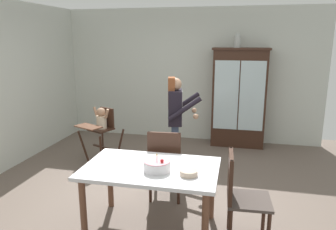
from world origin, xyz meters
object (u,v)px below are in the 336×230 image
(china_cabinet, at_px, (239,98))
(adult_person, at_px, (176,114))
(dining_chair_far_side, at_px, (165,160))
(ceramic_vase, at_px, (237,41))
(serving_bowl, at_px, (189,173))
(high_chair_with_toddler, at_px, (101,125))
(birthday_cake, at_px, (157,166))
(dining_table, at_px, (151,175))
(dining_chair_right_end, at_px, (239,191))

(china_cabinet, relative_size, adult_person, 1.26)
(dining_chair_far_side, bearing_deg, china_cabinet, -113.51)
(ceramic_vase, bearing_deg, serving_bowl, -96.32)
(high_chair_with_toddler, relative_size, birthday_cake, 3.39)
(dining_table, bearing_deg, serving_bowl, -16.41)
(adult_person, height_order, dining_chair_right_end, adult_person)
(dining_chair_far_side, bearing_deg, adult_person, -91.69)
(birthday_cake, bearing_deg, dining_chair_far_side, 96.70)
(china_cabinet, relative_size, ceramic_vase, 7.12)
(adult_person, bearing_deg, serving_bowl, -175.44)
(china_cabinet, relative_size, dining_chair_right_end, 2.00)
(china_cabinet, distance_m, adult_person, 1.92)
(china_cabinet, bearing_deg, adult_person, -118.69)
(ceramic_vase, distance_m, serving_bowl, 3.58)
(serving_bowl, relative_size, dining_chair_far_side, 0.19)
(china_cabinet, xyz_separation_m, birthday_cake, (-0.79, -3.27, -0.17))
(birthday_cake, bearing_deg, high_chair_with_toddler, 128.41)
(high_chair_with_toddler, relative_size, adult_person, 0.62)
(high_chair_with_toddler, bearing_deg, birthday_cake, -28.40)
(dining_table, relative_size, dining_chair_right_end, 1.51)
(dining_table, bearing_deg, china_cabinet, 74.49)
(serving_bowl, distance_m, dining_chair_far_side, 0.93)
(high_chair_with_toddler, height_order, dining_chair_far_side, dining_chair_far_side)
(china_cabinet, xyz_separation_m, dining_table, (-0.89, -3.19, -0.32))
(high_chair_with_toddler, relative_size, dining_chair_right_end, 0.99)
(high_chair_with_toddler, height_order, serving_bowl, high_chair_with_toddler)
(birthday_cake, bearing_deg, dining_table, 137.73)
(dining_chair_right_end, bearing_deg, adult_person, 29.57)
(high_chair_with_toddler, distance_m, dining_table, 2.27)
(serving_bowl, bearing_deg, dining_chair_far_side, 118.46)
(serving_bowl, relative_size, dining_chair_right_end, 0.19)
(adult_person, bearing_deg, china_cabinet, -40.12)
(adult_person, bearing_deg, dining_table, 169.87)
(high_chair_with_toddler, relative_size, dining_table, 0.65)
(china_cabinet, xyz_separation_m, dining_chair_far_side, (-0.88, -2.52, -0.41))
(serving_bowl, xyz_separation_m, dining_chair_far_side, (-0.43, 0.80, -0.21))
(ceramic_vase, distance_m, birthday_cake, 3.58)
(adult_person, xyz_separation_m, dining_chair_right_end, (0.98, -1.51, -0.41))
(ceramic_vase, bearing_deg, dining_table, -104.11)
(birthday_cake, bearing_deg, ceramic_vase, 77.74)
(high_chair_with_toddler, bearing_deg, dining_chair_right_end, -14.25)
(china_cabinet, height_order, birthday_cake, china_cabinet)
(adult_person, bearing_deg, high_chair_with_toddler, 67.04)
(china_cabinet, bearing_deg, serving_bowl, -97.72)
(ceramic_vase, bearing_deg, dining_chair_far_side, -107.59)
(birthday_cake, distance_m, dining_chair_far_side, 0.79)
(ceramic_vase, bearing_deg, high_chair_with_toddler, -147.33)
(china_cabinet, height_order, dining_chair_far_side, china_cabinet)
(china_cabinet, bearing_deg, dining_chair_right_end, -88.98)
(china_cabinet, xyz_separation_m, dining_chair_right_end, (0.06, -3.19, -0.41))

